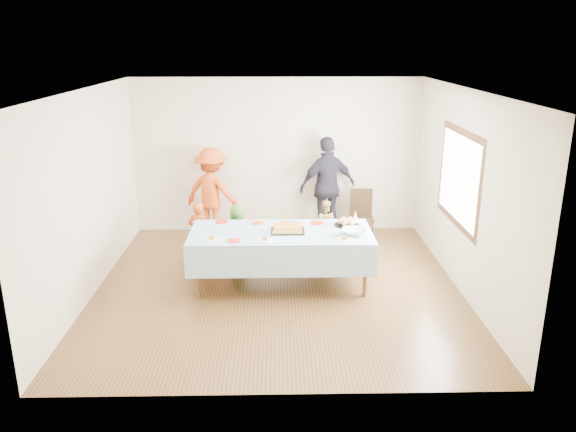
# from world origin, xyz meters

# --- Properties ---
(ground) EXTENTS (5.00, 5.00, 0.00)m
(ground) POSITION_xyz_m (0.00, 0.00, 0.00)
(ground) COLOR #4E3016
(ground) RESTS_ON ground
(room_walls) EXTENTS (5.04, 5.04, 2.72)m
(room_walls) POSITION_xyz_m (0.05, 0.00, 1.77)
(room_walls) COLOR beige
(room_walls) RESTS_ON ground
(party_table) EXTENTS (2.50, 1.10, 0.78)m
(party_table) POSITION_xyz_m (0.05, 0.10, 0.72)
(party_table) COLOR #52391C
(party_table) RESTS_ON ground
(birthday_cake) EXTENTS (0.46, 0.35, 0.08)m
(birthday_cake) POSITION_xyz_m (0.14, 0.10, 0.82)
(birthday_cake) COLOR black
(birthday_cake) RESTS_ON party_table
(rolls_tray) EXTENTS (0.35, 0.35, 0.11)m
(rolls_tray) POSITION_xyz_m (0.98, 0.34, 0.82)
(rolls_tray) COLOR black
(rolls_tray) RESTS_ON party_table
(punch_bowl) EXTENTS (0.32, 0.32, 0.08)m
(punch_bowl) POSITION_xyz_m (1.03, -0.05, 0.82)
(punch_bowl) COLOR silver
(punch_bowl) RESTS_ON party_table
(party_hat) EXTENTS (0.09, 0.09, 0.15)m
(party_hat) POSITION_xyz_m (1.13, 0.56, 0.86)
(party_hat) COLOR silver
(party_hat) RESTS_ON party_table
(fork_pile) EXTENTS (0.24, 0.18, 0.07)m
(fork_pile) POSITION_xyz_m (0.75, -0.08, 0.81)
(fork_pile) COLOR white
(fork_pile) RESTS_ON party_table
(plate_red_far_a) EXTENTS (0.19, 0.19, 0.01)m
(plate_red_far_a) POSITION_xyz_m (-0.81, 0.53, 0.79)
(plate_red_far_a) COLOR red
(plate_red_far_a) RESTS_ON party_table
(plate_red_far_b) EXTENTS (0.17, 0.17, 0.01)m
(plate_red_far_b) POSITION_xyz_m (-0.29, 0.48, 0.79)
(plate_red_far_b) COLOR red
(plate_red_far_b) RESTS_ON party_table
(plate_red_far_c) EXTENTS (0.19, 0.19, 0.01)m
(plate_red_far_c) POSITION_xyz_m (0.13, 0.45, 0.79)
(plate_red_far_c) COLOR red
(plate_red_far_c) RESTS_ON party_table
(plate_red_far_d) EXTENTS (0.20, 0.20, 0.01)m
(plate_red_far_d) POSITION_xyz_m (0.57, 0.45, 0.79)
(plate_red_far_d) COLOR red
(plate_red_far_d) RESTS_ON party_table
(plate_red_near) EXTENTS (0.18, 0.18, 0.01)m
(plate_red_near) POSITION_xyz_m (-0.57, -0.27, 0.79)
(plate_red_near) COLOR red
(plate_red_near) RESTS_ON party_table
(plate_white_left) EXTENTS (0.21, 0.21, 0.01)m
(plate_white_left) POSITION_xyz_m (-0.87, -0.22, 0.79)
(plate_white_left) COLOR white
(plate_white_left) RESTS_ON party_table
(plate_white_mid) EXTENTS (0.20, 0.20, 0.01)m
(plate_white_mid) POSITION_xyz_m (-0.17, -0.27, 0.79)
(plate_white_mid) COLOR white
(plate_white_mid) RESTS_ON party_table
(plate_white_right) EXTENTS (0.22, 0.22, 0.01)m
(plate_white_right) POSITION_xyz_m (0.88, -0.26, 0.79)
(plate_white_right) COLOR white
(plate_white_right) RESTS_ON party_table
(dining_chair) EXTENTS (0.39, 0.39, 0.88)m
(dining_chair) POSITION_xyz_m (1.43, 1.93, 0.49)
(dining_chair) COLOR black
(dining_chair) RESTS_ON ground
(toddler_left) EXTENTS (0.38, 0.29, 0.95)m
(toddler_left) POSITION_xyz_m (-1.20, 0.96, 0.48)
(toddler_left) COLOR #BD4C17
(toddler_left) RESTS_ON ground
(toddler_mid) EXTENTS (0.47, 0.32, 0.93)m
(toddler_mid) POSITION_xyz_m (-0.61, 0.90, 0.47)
(toddler_mid) COLOR #396923
(toddler_mid) RESTS_ON ground
(toddler_right) EXTENTS (0.44, 0.38, 0.78)m
(toddler_right) POSITION_xyz_m (0.79, 1.66, 0.39)
(toddler_right) COLOR tan
(toddler_right) RESTS_ON ground
(adult_left) EXTENTS (1.15, 0.91, 1.55)m
(adult_left) POSITION_xyz_m (-1.13, 2.20, 0.78)
(adult_left) COLOR #D94E1B
(adult_left) RESTS_ON ground
(adult_right) EXTENTS (1.10, 0.74, 1.74)m
(adult_right) POSITION_xyz_m (0.87, 2.20, 0.87)
(adult_right) COLOR #282432
(adult_right) RESTS_ON ground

